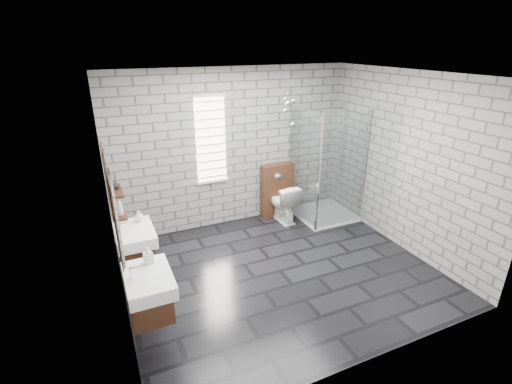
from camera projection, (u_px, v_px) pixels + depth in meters
floor at (280, 271)px, 5.34m from camera, size 4.20×3.60×0.02m
ceiling at (286, 74)px, 4.30m from camera, size 4.20×3.60×0.02m
wall_back at (233, 149)px, 6.35m from camera, size 4.20×0.02×2.70m
wall_front at (378, 250)px, 3.29m from camera, size 4.20×0.02×2.70m
wall_left at (111, 212)px, 4.02m from camera, size 0.02×3.60×2.70m
wall_right at (406, 163)px, 5.62m from camera, size 0.02×3.60×2.70m
vanity_left at (145, 283)px, 3.82m from camera, size 0.47×0.70×1.57m
vanity_right at (132, 236)px, 4.73m from camera, size 0.47×0.70×1.57m
shelf_lower at (119, 215)px, 4.02m from camera, size 0.14×0.30×0.03m
shelf_upper at (116, 193)px, 3.92m from camera, size 0.14×0.30×0.03m
window at (211, 140)px, 6.10m from camera, size 0.56×0.05×1.48m
cistern_panel at (277, 190)px, 6.88m from camera, size 0.60×0.20×1.00m
flush_plate at (280, 176)px, 6.68m from camera, size 0.18×0.01×0.12m
shower_enclosure at (324, 194)px, 6.71m from camera, size 1.00×1.00×2.03m
pendant_cluster at (289, 107)px, 6.01m from camera, size 0.26×0.27×0.95m
toilet at (283, 202)px, 6.72m from camera, size 0.42×0.70×0.70m
soap_bottle_a at (148, 255)px, 3.96m from camera, size 0.11×0.11×0.19m
soap_bottle_b at (139, 216)px, 4.89m from camera, size 0.14×0.14×0.15m
soap_bottle_c at (119, 207)px, 3.95m from camera, size 0.09×0.09×0.19m
vase at (115, 184)px, 3.97m from camera, size 0.13×0.13×0.10m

